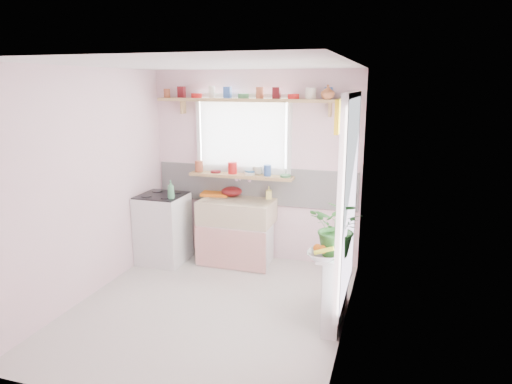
% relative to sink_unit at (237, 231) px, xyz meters
% --- Properties ---
extents(room, '(3.20, 3.20, 3.20)m').
position_rel_sink_unit_xyz_m(room, '(0.81, -0.43, 0.94)').
color(room, beige).
rests_on(room, ground).
extents(sink_unit, '(0.95, 0.65, 1.11)m').
position_rel_sink_unit_xyz_m(sink_unit, '(0.00, 0.00, 0.00)').
color(sink_unit, white).
rests_on(sink_unit, ground).
extents(cooker, '(0.58, 0.58, 0.93)m').
position_rel_sink_unit_xyz_m(cooker, '(-0.95, -0.24, 0.03)').
color(cooker, white).
rests_on(cooker, ground).
extents(radiator_ledge, '(0.22, 0.95, 0.78)m').
position_rel_sink_unit_xyz_m(radiator_ledge, '(1.45, -1.09, -0.03)').
color(radiator_ledge, white).
rests_on(radiator_ledge, ground).
extents(windowsill, '(1.40, 0.22, 0.04)m').
position_rel_sink_unit_xyz_m(windowsill, '(-0.00, 0.19, 0.71)').
color(windowsill, tan).
rests_on(windowsill, room).
extents(pine_shelf, '(2.52, 0.24, 0.04)m').
position_rel_sink_unit_xyz_m(pine_shelf, '(0.15, 0.18, 1.69)').
color(pine_shelf, tan).
rests_on(pine_shelf, room).
extents(shelf_crockery, '(2.47, 0.11, 0.12)m').
position_rel_sink_unit_xyz_m(shelf_crockery, '(0.11, 0.18, 1.76)').
color(shelf_crockery, '#A55133').
rests_on(shelf_crockery, pine_shelf).
extents(sill_crockery, '(1.35, 0.11, 0.12)m').
position_rel_sink_unit_xyz_m(sill_crockery, '(-0.05, 0.19, 0.78)').
color(sill_crockery, '#A55133').
rests_on(sill_crockery, windowsill).
extents(dish_tray, '(0.41, 0.33, 0.04)m').
position_rel_sink_unit_xyz_m(dish_tray, '(-0.38, 0.21, 0.44)').
color(dish_tray, orange).
rests_on(dish_tray, sink_unit).
extents(colander, '(0.37, 0.37, 0.13)m').
position_rel_sink_unit_xyz_m(colander, '(-0.14, 0.21, 0.48)').
color(colander, '#5B0F11').
rests_on(colander, sink_unit).
extents(jade_plant, '(0.59, 0.54, 0.55)m').
position_rel_sink_unit_xyz_m(jade_plant, '(1.48, -1.38, 0.62)').
color(jade_plant, '#2E6628').
rests_on(jade_plant, radiator_ledge).
extents(fruit_bowl, '(0.29, 0.29, 0.07)m').
position_rel_sink_unit_xyz_m(fruit_bowl, '(1.36, -1.49, 0.38)').
color(fruit_bowl, silver).
rests_on(fruit_bowl, radiator_ledge).
extents(herb_pot, '(0.12, 0.10, 0.20)m').
position_rel_sink_unit_xyz_m(herb_pot, '(1.36, -1.12, 0.44)').
color(herb_pot, '#266026').
rests_on(herb_pot, radiator_ledge).
extents(soap_bottle_sink, '(0.09, 0.10, 0.17)m').
position_rel_sink_unit_xyz_m(soap_bottle_sink, '(0.37, 0.21, 0.50)').
color(soap_bottle_sink, '#F7E46D').
rests_on(soap_bottle_sink, sink_unit).
extents(sill_cup, '(0.15, 0.15, 0.11)m').
position_rel_sink_unit_xyz_m(sill_cup, '(0.21, 0.25, 0.78)').
color(sill_cup, beige).
rests_on(sill_cup, windowsill).
extents(sill_bowl, '(0.22, 0.22, 0.06)m').
position_rel_sink_unit_xyz_m(sill_bowl, '(0.12, 0.25, 0.76)').
color(sill_bowl, '#2F669B').
rests_on(sill_bowl, windowsill).
extents(shelf_vase, '(0.21, 0.21, 0.17)m').
position_rel_sink_unit_xyz_m(shelf_vase, '(1.11, 0.12, 1.79)').
color(shelf_vase, '#A35B32').
rests_on(shelf_vase, pine_shelf).
extents(cooker_bottle, '(0.11, 0.11, 0.23)m').
position_rel_sink_unit_xyz_m(cooker_bottle, '(-0.73, -0.39, 0.60)').
color(cooker_bottle, '#468C5F').
rests_on(cooker_bottle, cooker).
extents(fruit, '(0.20, 0.14, 0.10)m').
position_rel_sink_unit_xyz_m(fruit, '(1.37, -1.49, 0.44)').
color(fruit, orange).
rests_on(fruit, fruit_bowl).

